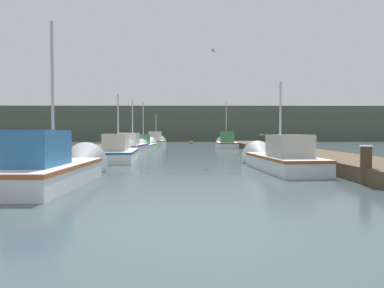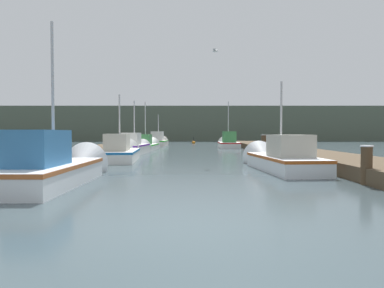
{
  "view_description": "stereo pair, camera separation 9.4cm",
  "coord_description": "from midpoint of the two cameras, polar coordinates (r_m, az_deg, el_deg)",
  "views": [
    {
      "loc": [
        0.03,
        -5.24,
        1.44
      ],
      "look_at": [
        0.19,
        13.0,
        0.84
      ],
      "focal_mm": 32.0,
      "sensor_mm": 36.0,
      "label": 1
    },
    {
      "loc": [
        0.12,
        -5.25,
        1.44
      ],
      "look_at": [
        0.19,
        13.0,
        0.84
      ],
      "focal_mm": 32.0,
      "sensor_mm": 36.0,
      "label": 2
    }
  ],
  "objects": [
    {
      "name": "fishing_boat_0",
      "position": [
        10.63,
        -21.36,
        -3.55
      ],
      "size": [
        1.73,
        5.66,
        5.0
      ],
      "rotation": [
        0.0,
        0.0,
        0.0
      ],
      "color": "silver",
      "rests_on": "ground_plane"
    },
    {
      "name": "fishing_boat_2",
      "position": [
        18.55,
        -11.9,
        -1.31
      ],
      "size": [
        2.19,
        5.66,
        4.0
      ],
      "rotation": [
        0.0,
        0.0,
        0.08
      ],
      "color": "silver",
      "rests_on": "ground_plane"
    },
    {
      "name": "dock_left",
      "position": [
        22.22,
        -16.95,
        -1.31
      ],
      "size": [
        2.92,
        40.0,
        0.46
      ],
      "color": "#4C3D2B",
      "rests_on": "ground_plane"
    },
    {
      "name": "channel_buoy",
      "position": [
        45.12,
        0.1,
        0.23
      ],
      "size": [
        0.46,
        0.46,
        0.96
      ],
      "color": "#BF6513",
      "rests_on": "ground_plane"
    },
    {
      "name": "distant_shore_ridge",
      "position": [
        65.73,
        -0.29,
        3.25
      ],
      "size": [
        120.0,
        16.0,
        6.01
      ],
      "color": "#4C5647",
      "rests_on": "ground_plane"
    },
    {
      "name": "dock_right",
      "position": [
        22.18,
        16.13,
        -1.31
      ],
      "size": [
        2.92,
        40.0,
        0.46
      ],
      "color": "#4C3D2B",
      "rests_on": "ground_plane"
    },
    {
      "name": "fishing_boat_5",
      "position": [
        33.24,
        5.88,
        0.15
      ],
      "size": [
        1.85,
        5.26,
        5.01
      ],
      "rotation": [
        0.0,
        0.0,
        -0.01
      ],
      "color": "silver",
      "rests_on": "ground_plane"
    },
    {
      "name": "fishing_boat_3",
      "position": [
        23.42,
        -9.62,
        -0.53
      ],
      "size": [
        1.66,
        5.35,
        3.92
      ],
      "rotation": [
        0.0,
        0.0,
        -0.05
      ],
      "color": "silver",
      "rests_on": "ground_plane"
    },
    {
      "name": "fishing_boat_6",
      "position": [
        37.9,
        -5.71,
        0.4
      ],
      "size": [
        1.96,
        4.86,
        3.95
      ],
      "rotation": [
        0.0,
        0.0,
        -0.05
      ],
      "color": "silver",
      "rests_on": "ground_plane"
    },
    {
      "name": "mooring_piling_1",
      "position": [
        19.82,
        13.32,
        -0.45
      ],
      "size": [
        0.27,
        0.27,
        1.28
      ],
      "color": "#473523",
      "rests_on": "ground_plane"
    },
    {
      "name": "fishing_boat_1",
      "position": [
        13.96,
        14.08,
        -2.32
      ],
      "size": [
        2.08,
        5.94,
        3.89
      ],
      "rotation": [
        0.0,
        0.0,
        0.08
      ],
      "color": "silver",
      "rests_on": "ground_plane"
    },
    {
      "name": "mooring_piling_0",
      "position": [
        10.62,
        27.08,
        -3.1
      ],
      "size": [
        0.35,
        0.35,
        1.09
      ],
      "color": "#473523",
      "rests_on": "ground_plane"
    },
    {
      "name": "seagull_lead",
      "position": [
        17.78,
        3.8,
        15.21
      ],
      "size": [
        0.31,
        0.56,
        0.12
      ],
      "rotation": [
        0.0,
        0.0,
        4.46
      ],
      "color": "white"
    },
    {
      "name": "mooring_piling_2",
      "position": [
        23.03,
        11.72,
        -0.08
      ],
      "size": [
        0.35,
        0.35,
        1.31
      ],
      "color": "#473523",
      "rests_on": "ground_plane"
    },
    {
      "name": "ground_plane",
      "position": [
        5.44,
        -1.03,
        -13.42
      ],
      "size": [
        200.0,
        200.0,
        0.0
      ],
      "color": "#38474C"
    },
    {
      "name": "fishing_boat_4",
      "position": [
        29.11,
        -7.76,
        -0.21
      ],
      "size": [
        1.9,
        6.31,
        4.55
      ],
      "rotation": [
        0.0,
        0.0,
        -0.04
      ],
      "color": "silver",
      "rests_on": "ground_plane"
    }
  ]
}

